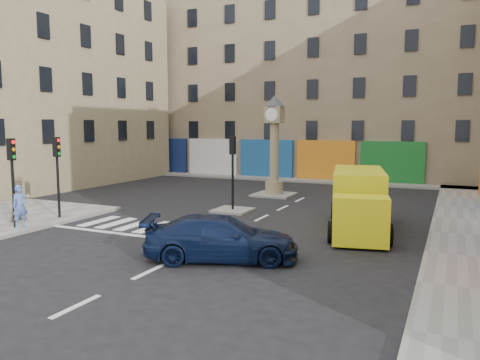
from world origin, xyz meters
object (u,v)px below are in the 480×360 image
Objects in this scene: traffic_light_island at (233,161)px; pedestrian_blue at (20,206)px; clock_pillar at (274,139)px; traffic_light_left_far at (57,164)px; navy_sedan at (221,238)px; yellow_van at (358,201)px; pedestrian_tan at (20,199)px; traffic_light_left_near at (12,168)px.

traffic_light_island is 2.08× the size of pedestrian_blue.
clock_pillar is 3.43× the size of pedestrian_blue.
traffic_light_left_far is 0.74× the size of navy_sedan.
traffic_light_island reaches higher than yellow_van.
yellow_van is (3.19, 6.49, 0.50)m from navy_sedan.
yellow_van is 14.83m from pedestrian_tan.
pedestrian_blue reaches higher than navy_sedan.
traffic_light_left_far is at bearing 52.72° from navy_sedan.
yellow_van is at bearing -12.70° from traffic_light_island.
clock_pillar is 10.24m from yellow_van.
traffic_light_island is at bearing 51.07° from traffic_light_left_near.
traffic_light_left_far is 13.54m from yellow_van.
traffic_light_island is 8.87m from navy_sedan.
traffic_light_left_near is at bearing 66.56° from navy_sedan.
navy_sedan is at bearing -14.87° from traffic_light_left_far.
traffic_light_island is at bearing -90.00° from clock_pillar.
pedestrian_blue is (0.17, -2.25, -1.58)m from traffic_light_left_far.
traffic_light_left_far is 1.90× the size of pedestrian_tan.
traffic_light_left_far is 2.20m from pedestrian_tan.
traffic_light_left_near reaches higher than navy_sedan.
navy_sedan is at bearing -76.33° from clock_pillar.
traffic_light_island is at bearing -24.76° from pedestrian_blue.
traffic_light_left_near is 1.60m from pedestrian_blue.
navy_sedan is 2.57× the size of pedestrian_tan.
traffic_light_island is 0.61× the size of clock_pillar.
traffic_light_island is at bearing -39.84° from pedestrian_tan.
navy_sedan is at bearing -66.92° from traffic_light_island.
traffic_light_island is at bearing 155.32° from yellow_van.
pedestrian_tan is (-7.31, -12.65, -2.43)m from clock_pillar.
traffic_light_left_near is 2.08× the size of pedestrian_blue.
pedestrian_blue is 1.55m from pedestrian_tan.
pedestrian_tan is at bearing 131.28° from traffic_light_left_near.
navy_sedan is 7.25m from yellow_van.
pedestrian_tan is at bearing 63.47° from pedestrian_blue.
traffic_light_left_near and traffic_light_left_far have the same top height.
navy_sedan is (3.40, -13.97, -2.82)m from clock_pillar.
yellow_van is at bearing -48.61° from navy_sedan.
yellow_van is 3.63× the size of pedestrian_tan.
traffic_light_left_far is 13.05m from clock_pillar.
clock_pillar is at bearing 119.41° from yellow_van.
pedestrian_tan is (-7.31, -6.65, -1.47)m from traffic_light_island.
traffic_light_left_far is 8.30m from traffic_light_island.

